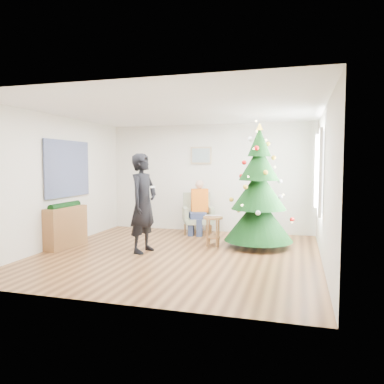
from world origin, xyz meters
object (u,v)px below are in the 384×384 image
(stool, at_px, (213,231))
(standing_man, at_px, (143,203))
(armchair, at_px, (198,219))
(console, at_px, (65,227))
(christmas_tree, at_px, (259,192))

(stool, xyz_separation_m, standing_man, (-1.13, -0.87, 0.62))
(armchair, xyz_separation_m, console, (-2.16, -2.08, 0.05))
(standing_man, distance_m, console, 1.74)
(standing_man, bearing_deg, christmas_tree, -52.31)
(stool, height_order, armchair, armchair)
(stool, relative_size, console, 0.59)
(christmas_tree, distance_m, armchair, 1.97)
(christmas_tree, xyz_separation_m, console, (-3.67, -1.06, -0.70))
(armchair, xyz_separation_m, standing_man, (-0.50, -2.04, 0.57))
(christmas_tree, relative_size, stool, 4.15)
(armchair, height_order, console, armchair)
(christmas_tree, relative_size, standing_man, 1.33)
(christmas_tree, bearing_deg, stool, -170.23)
(christmas_tree, xyz_separation_m, armchair, (-1.51, 1.02, -0.75))
(armchair, relative_size, standing_man, 0.52)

